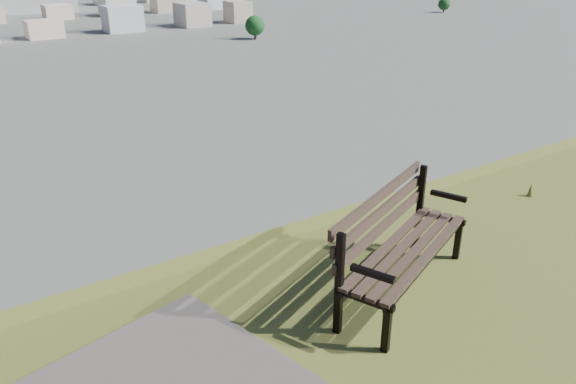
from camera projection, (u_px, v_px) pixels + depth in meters
park_bench at (398, 238)px, 5.18m from camera, size 1.93×1.26×0.97m
arena at (14, 0)px, 250.69m from camera, size 57.44×34.68×22.63m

